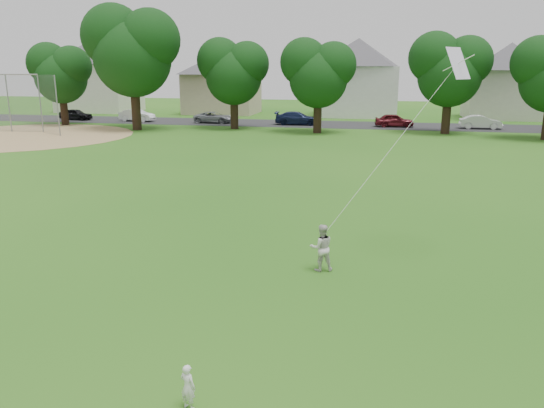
% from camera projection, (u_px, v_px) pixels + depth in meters
% --- Properties ---
extents(ground, '(160.00, 160.00, 0.00)m').
position_uv_depth(ground, '(238.00, 327.00, 11.62)').
color(ground, '#215A14').
rests_on(ground, ground).
extents(street, '(90.00, 7.00, 0.01)m').
position_uv_depth(street, '(351.00, 125.00, 51.43)').
color(street, '#2D2D30').
rests_on(street, ground).
extents(dirt_infield, '(18.00, 18.00, 0.02)m').
position_uv_depth(dirt_infield, '(20.00, 136.00, 43.21)').
color(dirt_infield, '#9E7F51').
rests_on(dirt_infield, ground).
extents(toddler, '(0.35, 0.29, 0.81)m').
position_uv_depth(toddler, '(188.00, 387.00, 8.76)').
color(toddler, white).
rests_on(toddler, ground).
extents(older_boy, '(0.78, 0.69, 1.34)m').
position_uv_depth(older_boy, '(321.00, 248.00, 14.68)').
color(older_boy, silver).
rests_on(older_boy, ground).
extents(kite, '(2.18, 1.45, 6.10)m').
position_uv_depth(kite, '(390.00, 150.00, 14.58)').
color(kite, white).
rests_on(kite, ground).
extents(baseball_backstop, '(11.09, 2.72, 4.86)m').
position_uv_depth(baseball_backstop, '(5.00, 104.00, 44.91)').
color(baseball_backstop, gray).
rests_on(baseball_backstop, ground).
extents(tree_row, '(83.01, 8.60, 11.08)m').
position_uv_depth(tree_row, '(359.00, 60.00, 43.31)').
color(tree_row, black).
rests_on(tree_row, ground).
extents(parked_cars, '(61.82, 2.45, 1.28)m').
position_uv_depth(parked_cars, '(377.00, 120.00, 49.86)').
color(parked_cars, black).
rests_on(parked_cars, ground).
extents(house_row, '(76.46, 12.86, 10.43)m').
position_uv_depth(house_row, '(349.00, 73.00, 59.90)').
color(house_row, white).
rests_on(house_row, ground).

